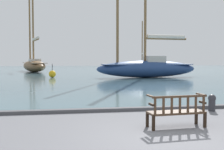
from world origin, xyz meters
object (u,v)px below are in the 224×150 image
object	(u,v)px
park_bench	(177,111)
mooring_bollard	(212,102)
sailboat_mid_port	(142,67)
sailboat_mid_starboard	(34,64)
channel_buoy	(52,74)
sailboat_distant_harbor	(148,66)

from	to	relation	value
park_bench	mooring_bollard	bearing A→B (deg)	43.67
sailboat_mid_port	mooring_bollard	xyz separation A→B (m)	(-6.28, -31.64, -0.42)
sailboat_mid_starboard	channel_buoy	distance (m)	15.67
sailboat_distant_harbor	mooring_bollard	distance (m)	18.92
sailboat_mid_starboard	mooring_bollard	xyz separation A→B (m)	(9.98, -35.24, -0.90)
sailboat_distant_harbor	channel_buoy	bearing A→B (deg)	172.17
sailboat_mid_starboard	channel_buoy	bearing A→B (deg)	-77.42
channel_buoy	mooring_bollard	bearing A→B (deg)	-71.78
park_bench	channel_buoy	size ratio (longest dim) A/B	1.15
sailboat_mid_starboard	sailboat_mid_port	xyz separation A→B (m)	(16.26, -3.60, -0.48)
sailboat_distant_harbor	sailboat_mid_port	distance (m)	13.39
park_bench	sailboat_distant_harbor	distance (m)	21.52
sailboat_distant_harbor	channel_buoy	xyz separation A→B (m)	(-9.76, 1.34, -0.80)
park_bench	mooring_bollard	world-z (taller)	park_bench
mooring_bollard	channel_buoy	distance (m)	21.02
park_bench	sailboat_mid_starboard	xyz separation A→B (m)	(-7.70, 37.41, 0.78)
sailboat_mid_starboard	channel_buoy	xyz separation A→B (m)	(3.41, -15.27, -0.80)
sailboat_mid_port	mooring_bollard	bearing A→B (deg)	-101.23
park_bench	mooring_bollard	size ratio (longest dim) A/B	2.64
channel_buoy	sailboat_mid_starboard	bearing A→B (deg)	102.58
sailboat_distant_harbor	sailboat_mid_port	bearing A→B (deg)	76.65
sailboat_distant_harbor	channel_buoy	world-z (taller)	sailboat_distant_harbor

